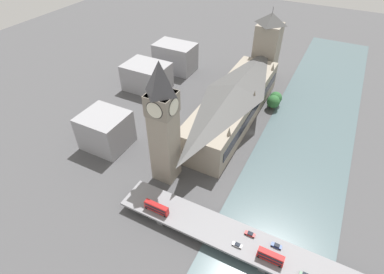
% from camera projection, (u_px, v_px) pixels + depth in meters
% --- Properties ---
extents(ground_plane, '(600.00, 600.00, 0.00)m').
position_uv_depth(ground_plane, '(252.00, 132.00, 187.47)').
color(ground_plane, '#4C4C4F').
extents(river_water, '(51.84, 360.00, 0.30)m').
position_uv_depth(river_water, '(304.00, 148.00, 176.06)').
color(river_water, '#4C6066').
rests_on(river_water, ground_plane).
extents(parliament_hall, '(27.11, 107.23, 25.62)m').
position_uv_depth(parliament_hall, '(234.00, 103.00, 190.63)').
color(parliament_hall, gray).
rests_on(parliament_hall, ground_plane).
extents(clock_tower, '(12.54, 12.54, 65.40)m').
position_uv_depth(clock_tower, '(163.00, 122.00, 137.47)').
color(clock_tower, gray).
rests_on(clock_tower, ground_plane).
extents(victoria_tower, '(17.64, 17.64, 54.17)m').
position_uv_depth(victoria_tower, '(267.00, 47.00, 228.26)').
color(victoria_tower, gray).
rests_on(victoria_tower, ground_plane).
extents(road_bridge, '(135.68, 15.93, 5.06)m').
position_uv_depth(road_bridge, '(267.00, 253.00, 120.90)').
color(road_bridge, slate).
rests_on(road_bridge, ground_plane).
extents(double_decker_bus_lead, '(11.81, 2.49, 4.74)m').
position_uv_depth(double_decker_bus_lead, '(156.00, 207.00, 133.76)').
color(double_decker_bus_lead, red).
rests_on(double_decker_bus_lead, road_bridge).
extents(double_decker_bus_rear, '(10.54, 2.57, 4.77)m').
position_uv_depth(double_decker_bus_rear, '(271.00, 256.00, 115.89)').
color(double_decker_bus_rear, red).
rests_on(double_decker_bus_rear, road_bridge).
extents(car_northbound_lead, '(4.41, 1.82, 1.39)m').
position_uv_depth(car_northbound_lead, '(250.00, 234.00, 125.65)').
color(car_northbound_lead, maroon).
rests_on(car_northbound_lead, road_bridge).
extents(car_northbound_tail, '(4.20, 1.75, 1.28)m').
position_uv_depth(car_northbound_tail, '(237.00, 245.00, 121.81)').
color(car_northbound_tail, silver).
rests_on(car_northbound_tail, road_bridge).
extents(car_southbound_mid, '(4.28, 1.77, 1.41)m').
position_uv_depth(car_southbound_mid, '(277.00, 246.00, 121.47)').
color(car_southbound_mid, navy).
rests_on(car_southbound_mid, road_bridge).
extents(city_block_west, '(25.23, 23.17, 20.78)m').
position_uv_depth(city_block_west, '(106.00, 130.00, 172.39)').
color(city_block_west, '#939399').
rests_on(city_block_west, ground_plane).
extents(city_block_center, '(31.89, 24.08, 19.53)m').
position_uv_depth(city_block_center, '(147.00, 77.00, 223.35)').
color(city_block_center, '#939399').
rests_on(city_block_center, ground_plane).
extents(city_block_east, '(32.01, 21.26, 22.45)m').
position_uv_depth(city_block_east, '(175.00, 57.00, 245.94)').
color(city_block_east, '#939399').
rests_on(city_block_east, ground_plane).
extents(tree_embankment_near, '(8.90, 8.90, 10.42)m').
position_uv_depth(tree_embankment_near, '(273.00, 102.00, 203.88)').
color(tree_embankment_near, brown).
rests_on(tree_embankment_near, ground_plane).
extents(tree_embankment_mid, '(8.56, 8.56, 10.19)m').
position_uv_depth(tree_embankment_mid, '(276.00, 98.00, 207.76)').
color(tree_embankment_mid, brown).
rests_on(tree_embankment_mid, ground_plane).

